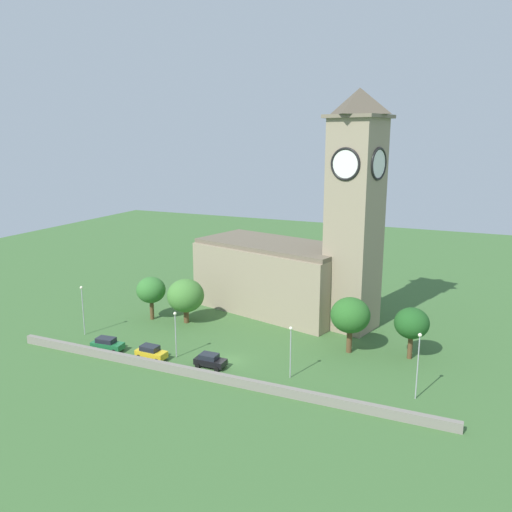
% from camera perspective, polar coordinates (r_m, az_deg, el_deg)
% --- Properties ---
extents(ground_plane, '(200.00, 200.00, 0.00)m').
position_cam_1_polar(ground_plane, '(83.32, 1.72, -7.48)').
color(ground_plane, '#3D6633').
extents(church, '(33.13, 19.11, 35.75)m').
position_cam_1_polar(church, '(85.75, 4.41, -0.29)').
color(church, gray).
rests_on(church, ground).
extents(quay_barrier, '(58.48, 0.70, 1.15)m').
position_cam_1_polar(quay_barrier, '(65.64, -5.37, -12.84)').
color(quay_barrier, gray).
rests_on(quay_barrier, ground).
extents(car_green, '(4.67, 2.39, 1.83)m').
position_cam_1_polar(car_green, '(76.32, -15.92, -9.22)').
color(car_green, '#1E6B38').
rests_on(car_green, ground).
extents(car_yellow, '(4.29, 2.18, 1.91)m').
position_cam_1_polar(car_yellow, '(72.10, -11.39, -10.27)').
color(car_yellow, gold).
rests_on(car_yellow, ground).
extents(car_black, '(4.07, 2.20, 1.74)m').
position_cam_1_polar(car_black, '(68.84, -5.03, -11.28)').
color(car_black, black).
rests_on(car_black, ground).
extents(streetlamp_west_end, '(0.44, 0.44, 7.55)m').
position_cam_1_polar(streetlamp_west_end, '(81.79, -18.40, -4.87)').
color(streetlamp_west_end, '#9EA0A5').
rests_on(streetlamp_west_end, ground).
extents(streetlamp_west_mid, '(0.44, 0.44, 6.40)m').
position_cam_1_polar(streetlamp_west_mid, '(70.88, -8.79, -7.64)').
color(streetlamp_west_mid, '#9EA0A5').
rests_on(streetlamp_west_mid, ground).
extents(streetlamp_central, '(0.44, 0.44, 6.65)m').
position_cam_1_polar(streetlamp_central, '(64.47, 3.80, -9.50)').
color(streetlamp_central, '#9EA0A5').
rests_on(streetlamp_central, ground).
extents(streetlamp_east_mid, '(0.44, 0.44, 7.89)m').
position_cam_1_polar(streetlamp_east_mid, '(61.86, 17.30, -10.39)').
color(streetlamp_east_mid, '#9EA0A5').
rests_on(streetlamp_east_mid, ground).
extents(tree_riverside_east, '(5.38, 5.38, 7.80)m').
position_cam_1_polar(tree_riverside_east, '(72.45, 10.25, -6.40)').
color(tree_riverside_east, brown).
rests_on(tree_riverside_east, ground).
extents(tree_riverside_west, '(5.85, 5.85, 7.13)m').
position_cam_1_polar(tree_riverside_west, '(83.48, -7.68, -4.31)').
color(tree_riverside_west, brown).
rests_on(tree_riverside_west, ground).
extents(tree_by_tower, '(4.67, 4.67, 7.05)m').
position_cam_1_polar(tree_by_tower, '(85.83, -11.38, -3.67)').
color(tree_by_tower, brown).
rests_on(tree_by_tower, ground).
extents(tree_churchyard, '(4.58, 4.58, 7.05)m').
position_cam_1_polar(tree_churchyard, '(72.48, 16.62, -7.06)').
color(tree_churchyard, brown).
rests_on(tree_churchyard, ground).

